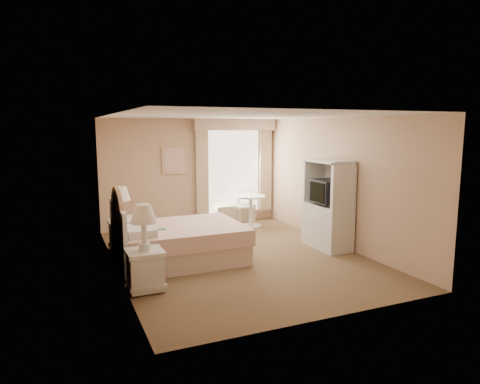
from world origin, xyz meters
name	(u,v)px	position (x,y,z in m)	size (l,w,h in m)	color
room	(238,188)	(0.00, 0.00, 1.25)	(4.21, 5.51, 2.51)	brown
window	(235,168)	(1.05, 2.65, 1.34)	(2.05, 0.22, 2.51)	white
framed_art	(173,161)	(-0.45, 2.71, 1.55)	(0.52, 0.04, 0.62)	#D8B285
bed	(174,242)	(-1.12, 0.18, 0.35)	(2.13, 1.65, 1.46)	tan
nightstand_near	(145,259)	(-1.84, -0.95, 0.46)	(0.51, 0.51, 1.23)	silver
nightstand_far	(122,227)	(-1.84, 1.25, 0.45)	(0.49, 0.49, 1.19)	silver
round_table	(251,206)	(1.21, 2.08, 0.49)	(0.69, 0.69, 0.73)	silver
cafe_chair	(245,204)	(1.20, 2.35, 0.49)	(0.50, 0.50, 0.85)	silver
armoire	(328,212)	(1.81, -0.13, 0.71)	(0.51, 1.02, 1.70)	silver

